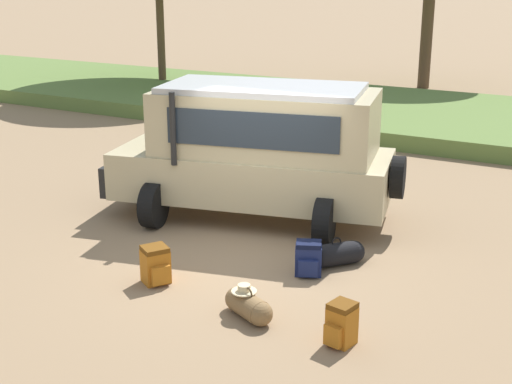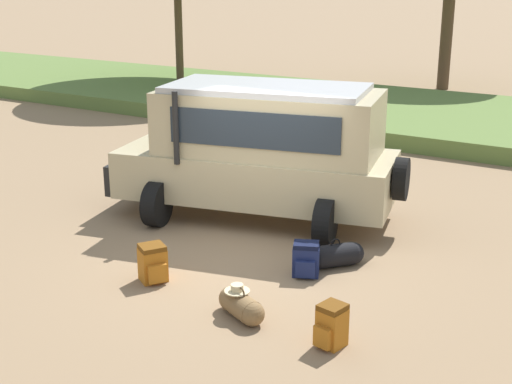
{
  "view_description": "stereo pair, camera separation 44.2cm",
  "coord_description": "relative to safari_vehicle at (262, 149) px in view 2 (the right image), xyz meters",
  "views": [
    {
      "loc": [
        5.26,
        -9.12,
        4.41
      ],
      "look_at": [
        0.1,
        0.26,
        1.0
      ],
      "focal_mm": 50.0,
      "sensor_mm": 36.0,
      "label": 1
    },
    {
      "loc": [
        5.64,
        -8.9,
        4.41
      ],
      "look_at": [
        0.1,
        0.26,
        1.0
      ],
      "focal_mm": 50.0,
      "sensor_mm": 36.0,
      "label": 2
    }
  ],
  "objects": [
    {
      "name": "duffel_bag_soft_canvas",
      "position": [
        2.1,
        -1.33,
        -1.12
      ],
      "size": [
        0.74,
        0.8,
        0.46
      ],
      "color": "black",
      "rests_on": "ground_plane"
    },
    {
      "name": "backpack_near_rear_wheel",
      "position": [
        1.87,
        -1.86,
        -1.04
      ],
      "size": [
        0.47,
        0.47,
        0.52
      ],
      "color": "navy",
      "rests_on": "ground_plane"
    },
    {
      "name": "safari_vehicle",
      "position": [
        0.0,
        0.0,
        0.0
      ],
      "size": [
        5.48,
        3.4,
        2.44
      ],
      "color": "tan",
      "rests_on": "ground_plane"
    },
    {
      "name": "duffel_bag_low_black_case",
      "position": [
        1.76,
        -3.48,
        -1.12
      ],
      "size": [
        0.8,
        0.55,
        0.43
      ],
      "color": "brown",
      "rests_on": "ground_plane"
    },
    {
      "name": "ground_plane",
      "position": [
        0.64,
        -1.68,
        -1.29
      ],
      "size": [
        320.0,
        320.0,
        0.0
      ],
      "primitive_type": "plane",
      "color": "#8C7051"
    },
    {
      "name": "grass_bank",
      "position": [
        0.64,
        9.4,
        -1.07
      ],
      "size": [
        120.0,
        7.0,
        0.44
      ],
      "color": "#5B7538",
      "rests_on": "ground_plane"
    },
    {
      "name": "backpack_beside_front_wheel",
      "position": [
        0.05,
        -3.18,
        -1.02
      ],
      "size": [
        0.51,
        0.48,
        0.56
      ],
      "color": "#B26619",
      "rests_on": "ground_plane"
    },
    {
      "name": "backpack_cluster_center",
      "position": [
        3.08,
        -3.53,
        -1.03
      ],
      "size": [
        0.35,
        0.44,
        0.54
      ],
      "color": "#B26619",
      "rests_on": "ground_plane"
    }
  ]
}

